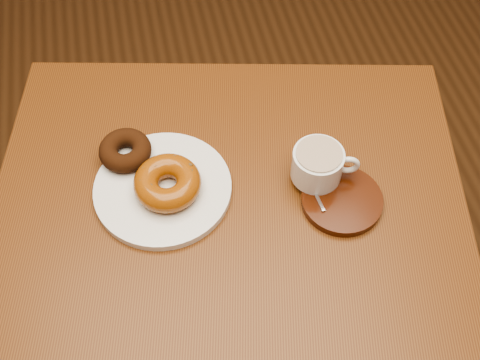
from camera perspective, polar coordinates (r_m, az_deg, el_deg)
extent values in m
plane|color=#4F3018|center=(1.87, 3.59, -8.76)|extent=(6.00, 6.00, 0.00)
cube|color=brown|center=(1.09, -1.03, -1.26)|extent=(0.95, 0.80, 0.03)
cylinder|color=#472314|center=(1.62, -14.10, -0.79)|extent=(0.05, 0.05, 0.75)
cylinder|color=#472314|center=(1.60, 12.98, -1.02)|extent=(0.05, 0.05, 0.75)
cylinder|color=white|center=(1.07, -7.33, -0.80)|extent=(0.29, 0.29, 0.01)
torus|color=#33180A|center=(1.10, -10.83, 2.78)|extent=(0.13, 0.13, 0.03)
torus|color=#944B10|center=(1.04, -6.90, -0.27)|extent=(0.14, 0.14, 0.04)
cube|color=#4A3318|center=(1.03, -4.96, 0.67)|extent=(0.01, 0.01, 0.00)
cube|color=#4A3318|center=(1.04, -5.26, 1.31)|extent=(0.01, 0.01, 0.00)
cube|color=#4A3318|center=(1.05, -5.86, 1.76)|extent=(0.01, 0.01, 0.00)
cube|color=#4A3318|center=(1.05, -6.65, 1.97)|extent=(0.01, 0.01, 0.00)
cube|color=#4A3318|center=(1.05, -7.49, 1.90)|extent=(0.01, 0.01, 0.00)
cube|color=#4A3318|center=(1.05, -8.25, 1.56)|extent=(0.01, 0.01, 0.00)
cube|color=#4A3318|center=(1.04, -8.80, 1.00)|extent=(0.01, 0.01, 0.00)
cube|color=#4A3318|center=(1.03, -9.05, 0.32)|extent=(0.01, 0.01, 0.00)
cube|color=#4A3318|center=(1.03, -8.95, -0.37)|extent=(0.01, 0.01, 0.00)
cube|color=#4A3318|center=(1.02, -8.50, -0.96)|extent=(0.01, 0.01, 0.00)
cube|color=#4A3318|center=(1.01, -7.79, -1.32)|extent=(0.01, 0.01, 0.00)
cube|color=#4A3318|center=(1.01, -6.93, -1.40)|extent=(0.01, 0.01, 0.00)
cube|color=#4A3318|center=(1.01, -6.08, -1.18)|extent=(0.01, 0.01, 0.00)
cube|color=#4A3318|center=(1.01, -5.39, -0.69)|extent=(0.01, 0.01, 0.00)
cube|color=#4A3318|center=(1.02, -5.00, -0.03)|extent=(0.01, 0.01, 0.00)
cylinder|color=#3A1507|center=(1.07, 9.62, -1.89)|extent=(0.14, 0.14, 0.02)
cylinder|color=white|center=(1.06, 7.34, 1.45)|extent=(0.09, 0.09, 0.06)
cylinder|color=brown|center=(1.03, 7.52, 2.49)|extent=(0.08, 0.08, 0.00)
torus|color=white|center=(1.06, 10.20, 1.41)|extent=(0.04, 0.02, 0.04)
ellipsoid|color=silver|center=(1.08, 6.29, 0.50)|extent=(0.02, 0.03, 0.01)
cube|color=silver|center=(1.06, 7.15, -1.28)|extent=(0.01, 0.08, 0.00)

